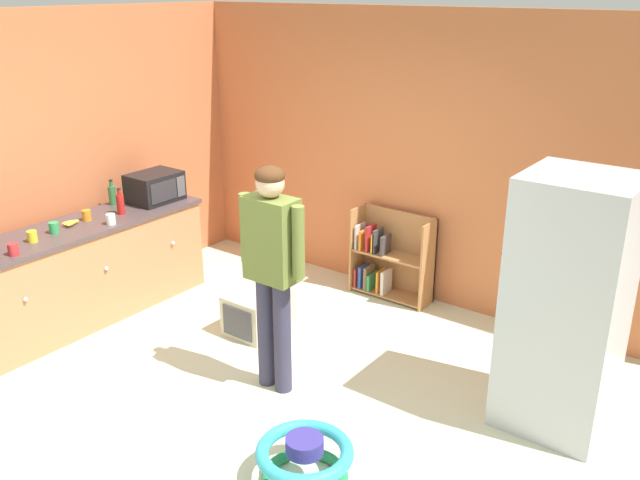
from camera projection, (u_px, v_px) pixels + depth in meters
name	position (u px, v px, depth m)	size (l,w,h in m)	color
ground_plane	(264.00, 403.00, 4.97)	(12.00, 12.00, 0.00)	beige
back_wall	(426.00, 161.00, 6.24)	(5.20, 0.06, 2.70)	#C56D41
left_side_wall	(109.00, 152.00, 6.56)	(0.06, 2.99, 2.70)	#C56A3F
kitchen_counter	(86.00, 271.00, 6.12)	(0.65, 2.33, 0.90)	#B6774E
refrigerator	(567.00, 305.00, 4.48)	(0.73, 0.68, 1.78)	#B7BABF
bookshelf	(389.00, 259.00, 6.59)	(0.80, 0.28, 0.85)	#B47B49
standing_person	(272.00, 260.00, 4.82)	(0.57, 0.22, 1.73)	#36334C
baby_walker	(305.00, 460.00, 4.14)	(0.60, 0.60, 0.32)	#22894E
pet_carrier	(259.00, 311.00, 5.97)	(0.42, 0.55, 0.36)	beige
microwave	(155.00, 187.00, 6.54)	(0.37, 0.48, 0.28)	black
banana_bunch	(72.00, 223.00, 5.91)	(0.12, 0.16, 0.04)	yellow
ketchup_bottle	(120.00, 204.00, 6.19)	(0.07, 0.07, 0.25)	red
green_glass_bottle	(112.00, 195.00, 6.45)	(0.07, 0.07, 0.25)	#33753D
orange_cup	(87.00, 215.00, 6.04)	(0.08, 0.08, 0.10)	orange
red_cup	(13.00, 249.00, 5.27)	(0.08, 0.08, 0.10)	red
yellow_cup	(32.00, 236.00, 5.53)	(0.08, 0.08, 0.10)	yellow
green_cup	(54.00, 228.00, 5.73)	(0.08, 0.08, 0.10)	green
white_cup	(111.00, 219.00, 5.94)	(0.08, 0.08, 0.10)	white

